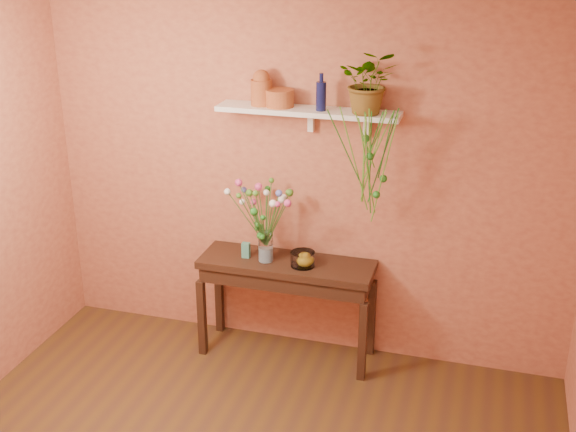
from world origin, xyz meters
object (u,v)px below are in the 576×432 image
Objects in this scene: terracotta_jug at (261,88)px; bouquet at (264,204)px; blue_bottle at (321,95)px; glass_vase at (266,249)px; glass_bowl at (303,260)px; sideboard at (287,275)px; spider_plant at (370,82)px.

terracotta_jug reaches higher than bouquet.
blue_bottle reaches higher than glass_vase.
terracotta_jug is at bearing 156.49° from glass_bowl.
sideboard is at bearing -26.99° from terracotta_jug.
glass_vase is 0.36m from bouquet.
glass_bowl is at bearing 1.48° from bouquet.
bouquet is 2.80× the size of glass_bowl.
spider_plant reaches higher than glass_bowl.
glass_vase is at bearing -66.03° from terracotta_jug.
blue_bottle is at bearing 16.37° from glass_vase.
blue_bottle is 1.21m from glass_bowl.
blue_bottle is at bearing 18.04° from bouquet.
glass_bowl is (-0.42, -0.12, -1.31)m from spider_plant.
spider_plant is at bearing 9.01° from glass_vase.
blue_bottle is 0.51× the size of bouquet.
terracotta_jug is at bearing 175.16° from blue_bottle.
spider_plant reaches higher than blue_bottle.
bouquet is (-0.38, -0.12, -0.79)m from blue_bottle.
spider_plant is at bearing 15.66° from glass_bowl.
blue_bottle is 1.43× the size of glass_bowl.
bouquet is (0.06, -0.16, -0.81)m from terracotta_jug.
sideboard is 3.03× the size of spider_plant.
spider_plant reaches higher than glass_vase.
bouquet is at bearing -162.00° from sideboard.
terracotta_jug reaches higher than glass_vase.
glass_vase is (-0.71, -0.11, -1.26)m from spider_plant.
bouquet is at bearing -178.52° from glass_bowl.
bouquet reaches higher than glass_vase.
glass_vase is (0.07, -0.15, -1.17)m from terracotta_jug.
blue_bottle reaches higher than bouquet.
glass_vase is at bearing -170.99° from spider_plant.
spider_plant is (0.33, 0.00, 0.11)m from blue_bottle.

